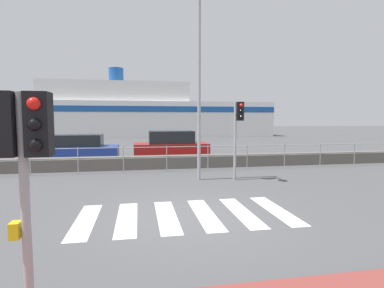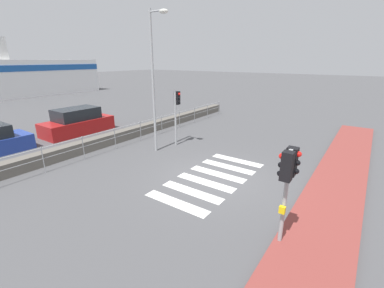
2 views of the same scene
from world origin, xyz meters
name	(u,v)px [view 1 (image 1 of 2)]	position (x,y,z in m)	size (l,w,h in m)	color
ground_plane	(190,215)	(0.00, 0.00, 0.00)	(160.00, 160.00, 0.00)	#4C4C4F
crosswalk	(186,215)	(-0.10, 0.00, 0.00)	(4.95, 2.40, 0.01)	silver
seawall	(165,162)	(0.00, 6.74, 0.29)	(23.97, 0.55, 0.58)	#605B54
harbor_fence	(167,155)	(0.00, 5.87, 0.74)	(21.61, 0.04, 1.12)	#9EA0A3
traffic_light_near	(22,145)	(-2.37, -3.33, 1.97)	(0.58, 0.41, 2.53)	#9EA0A3
traffic_light_far	(238,123)	(2.41, 3.70, 2.10)	(0.34, 0.32, 2.86)	#9EA0A3
streetlamp	(200,69)	(1.02, 3.80, 4.00)	(0.32, 1.07, 6.53)	#9EA0A3
ferry_boat	(141,114)	(-0.77, 32.47, 2.90)	(31.97, 6.22, 8.61)	white
parked_car_blue	(78,149)	(-4.42, 10.27, 0.60)	(4.27, 1.73, 1.40)	#233D9E
parked_car_red	(171,147)	(0.66, 10.27, 0.67)	(4.19, 1.83, 1.57)	#B21919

